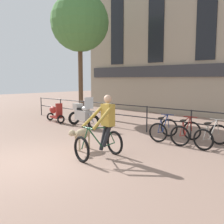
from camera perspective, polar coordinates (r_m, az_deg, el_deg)
name	(u,v)px	position (r m, az deg, el deg)	size (l,w,h in m)	color
ground_plane	(32,162)	(7.15, -17.11, -10.39)	(60.00, 60.00, 0.00)	#8E7060
canal_railing	(147,115)	(10.57, 7.61, -0.56)	(15.05, 0.05, 1.05)	#232326
building_facade	(209,10)	(16.04, 20.44, 20.02)	(18.00, 0.72, 11.66)	gray
cyclist_with_bike	(103,130)	(7.08, -1.99, -3.87)	(0.85, 1.26, 1.70)	black
dog	(81,134)	(7.95, -6.78, -4.84)	(0.27, 1.03, 0.66)	tan
parked_motorcycle	(83,114)	(11.69, -6.30, -0.53)	(1.73, 0.85, 1.35)	black
parked_bicycle_near_lamp	(164,129)	(9.46, 11.20, -3.69)	(0.84, 1.20, 0.86)	black
parked_bicycle_mid_left	(186,132)	(9.07, 15.82, -4.30)	(0.75, 1.16, 0.86)	black
parked_bicycle_mid_right	(211,136)	(8.74, 20.82, -4.92)	(0.75, 1.16, 0.86)	black
parked_scooter	(55,113)	(13.35, -12.31, -0.14)	(1.33, 0.63, 0.96)	black
tree_canalside_left	(80,23)	(15.67, -7.03, 18.75)	(3.28, 3.28, 6.95)	brown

